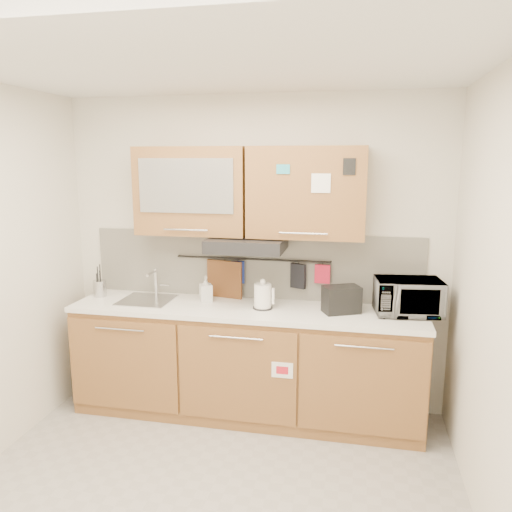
% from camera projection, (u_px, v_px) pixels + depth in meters
% --- Properties ---
extents(floor, '(3.20, 3.20, 0.00)m').
position_uv_depth(floor, '(202.00, 509.00, 3.02)').
color(floor, '#9E9993').
rests_on(floor, ground).
extents(ceiling, '(3.20, 3.20, 0.00)m').
position_uv_depth(ceiling, '(192.00, 55.00, 2.52)').
color(ceiling, white).
rests_on(ceiling, wall_back).
extents(wall_back, '(3.20, 0.00, 3.20)m').
position_uv_depth(wall_back, '(253.00, 253.00, 4.21)').
color(wall_back, silver).
rests_on(wall_back, ground).
extents(wall_right, '(0.00, 3.00, 3.00)m').
position_uv_depth(wall_right, '(508.00, 321.00, 2.45)').
color(wall_right, silver).
rests_on(wall_right, ground).
extents(base_cabinet, '(2.80, 0.64, 0.88)m').
position_uv_depth(base_cabinet, '(246.00, 367.00, 4.09)').
color(base_cabinet, '#9B6537').
rests_on(base_cabinet, floor).
extents(countertop, '(2.82, 0.62, 0.04)m').
position_uv_depth(countertop, '(245.00, 310.00, 3.99)').
color(countertop, white).
rests_on(countertop, base_cabinet).
extents(backsplash, '(2.80, 0.02, 0.56)m').
position_uv_depth(backsplash, '(253.00, 265.00, 4.22)').
color(backsplash, silver).
rests_on(backsplash, countertop).
extents(upper_cabinets, '(1.82, 0.37, 0.70)m').
position_uv_depth(upper_cabinets, '(248.00, 192.00, 3.94)').
color(upper_cabinets, '#9B6537').
rests_on(upper_cabinets, wall_back).
extents(range_hood, '(0.60, 0.46, 0.10)m').
position_uv_depth(range_hood, '(247.00, 244.00, 3.95)').
color(range_hood, black).
rests_on(range_hood, upper_cabinets).
extents(sink, '(0.42, 0.40, 0.26)m').
position_uv_depth(sink, '(147.00, 300.00, 4.17)').
color(sink, silver).
rests_on(sink, countertop).
extents(utensil_rail, '(1.30, 0.02, 0.02)m').
position_uv_depth(utensil_rail, '(252.00, 259.00, 4.17)').
color(utensil_rail, black).
rests_on(utensil_rail, backsplash).
extents(utensil_crock, '(0.13, 0.13, 0.28)m').
position_uv_depth(utensil_crock, '(100.00, 288.00, 4.29)').
color(utensil_crock, '#B1B2B6').
rests_on(utensil_crock, countertop).
extents(kettle, '(0.17, 0.15, 0.24)m').
position_uv_depth(kettle, '(263.00, 297.00, 3.93)').
color(kettle, white).
rests_on(kettle, countertop).
extents(toaster, '(0.32, 0.26, 0.21)m').
position_uv_depth(toaster, '(342.00, 299.00, 3.83)').
color(toaster, black).
rests_on(toaster, countertop).
extents(microwave, '(0.53, 0.39, 0.27)m').
position_uv_depth(microwave, '(408.00, 297.00, 3.78)').
color(microwave, '#999999').
rests_on(microwave, countertop).
extents(soap_bottle, '(0.13, 0.13, 0.21)m').
position_uv_depth(soap_bottle, '(206.00, 289.00, 4.13)').
color(soap_bottle, '#999999').
rests_on(soap_bottle, countertop).
extents(cutting_board, '(0.32, 0.09, 0.40)m').
position_uv_depth(cutting_board, '(224.00, 283.00, 4.24)').
color(cutting_board, brown).
rests_on(cutting_board, utensil_rail).
extents(oven_mitt, '(0.12, 0.04, 0.19)m').
position_uv_depth(oven_mitt, '(238.00, 272.00, 4.20)').
color(oven_mitt, navy).
rests_on(oven_mitt, utensil_rail).
extents(dark_pouch, '(0.13, 0.09, 0.20)m').
position_uv_depth(dark_pouch, '(298.00, 276.00, 4.10)').
color(dark_pouch, black).
rests_on(dark_pouch, utensil_rail).
extents(pot_holder, '(0.13, 0.03, 0.15)m').
position_uv_depth(pot_holder, '(322.00, 274.00, 4.06)').
color(pot_holder, '#B81833').
rests_on(pot_holder, utensil_rail).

